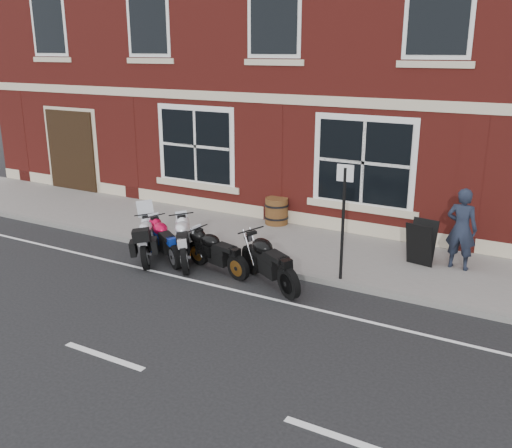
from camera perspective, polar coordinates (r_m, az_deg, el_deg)
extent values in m
plane|color=black|center=(11.56, -4.54, -6.54)|extent=(80.00, 80.00, 0.00)
cube|color=slate|center=(13.94, 2.37, -2.02)|extent=(30.00, 3.00, 0.12)
cube|color=slate|center=(12.64, -0.94, -4.06)|extent=(30.00, 0.16, 0.12)
cube|color=maroon|center=(20.19, 13.10, 20.60)|extent=(24.00, 12.00, 12.00)
cylinder|color=black|center=(13.88, -10.40, -1.39)|extent=(0.43, 0.54, 0.58)
cylinder|color=black|center=(12.66, -10.88, -3.25)|extent=(0.43, 0.54, 0.58)
cube|color=black|center=(13.22, -10.69, -0.96)|extent=(0.59, 0.71, 0.20)
ellipsoid|color=#A9A8AD|center=(13.31, -10.66, -0.34)|extent=(0.55, 0.60, 0.29)
cube|color=black|center=(12.85, -10.84, -1.15)|extent=(0.47, 0.54, 0.09)
cube|color=silver|center=(13.65, -10.57, 1.56)|extent=(0.33, 0.25, 0.40)
cylinder|color=black|center=(13.77, -9.76, -1.51)|extent=(0.54, 0.42, 0.57)
cylinder|color=black|center=(12.60, -8.03, -3.21)|extent=(0.54, 0.42, 0.57)
cube|color=black|center=(13.12, -9.05, -1.01)|extent=(0.71, 0.58, 0.20)
ellipsoid|color=#A9072D|center=(13.21, -9.25, -0.41)|extent=(0.60, 0.55, 0.29)
cube|color=black|center=(12.78, -8.58, -1.16)|extent=(0.54, 0.47, 0.09)
cylinder|color=black|center=(12.79, -5.65, -2.83)|extent=(0.58, 0.26, 0.57)
cylinder|color=black|center=(11.88, -1.70, -4.33)|extent=(0.58, 0.26, 0.57)
cube|color=black|center=(12.26, -3.91, -2.19)|extent=(0.74, 0.39, 0.19)
ellipsoid|color=black|center=(12.32, -4.33, -1.58)|extent=(0.56, 0.44, 0.28)
cube|color=black|center=(11.98, -2.80, -2.27)|extent=(0.53, 0.35, 0.09)
cylinder|color=black|center=(13.58, -6.96, -1.56)|extent=(0.46, 0.57, 0.62)
cylinder|color=black|center=(12.27, -7.00, -3.63)|extent=(0.46, 0.57, 0.62)
cube|color=black|center=(12.86, -7.03, -1.10)|extent=(0.64, 0.76, 0.21)
ellipsoid|color=silver|center=(12.97, -7.05, -0.41)|extent=(0.60, 0.64, 0.31)
cube|color=black|center=(12.48, -7.06, -1.31)|extent=(0.51, 0.57, 0.10)
cylinder|color=black|center=(12.21, -0.28, -3.52)|extent=(0.62, 0.45, 0.65)
cylinder|color=black|center=(11.03, 3.44, -5.87)|extent=(0.62, 0.45, 0.65)
cube|color=black|center=(11.53, 1.37, -2.96)|extent=(0.82, 0.63, 0.22)
ellipsoid|color=black|center=(11.61, 0.99, -2.17)|extent=(0.68, 0.61, 0.33)
cube|color=black|center=(11.17, 2.43, -3.19)|extent=(0.61, 0.51, 0.10)
imported|color=#191F2E|center=(12.75, 19.86, -0.46)|extent=(0.68, 0.48, 1.76)
cylinder|color=#552816|center=(15.26, 2.06, 1.31)|extent=(0.61, 0.61, 0.71)
cylinder|color=black|center=(15.30, 2.06, 0.70)|extent=(0.64, 0.64, 0.05)
cylinder|color=black|center=(15.21, 2.07, 1.93)|extent=(0.64, 0.64, 0.05)
cylinder|color=black|center=(11.47, 8.68, -0.07)|extent=(0.06, 0.06, 2.31)
cube|color=silver|center=(11.21, 8.92, 5.06)|extent=(0.34, 0.04, 0.34)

